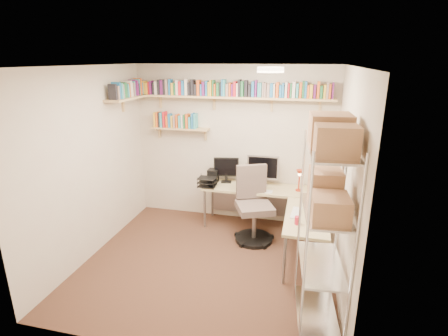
{
  "coord_description": "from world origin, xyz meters",
  "views": [
    {
      "loc": [
        1.14,
        -3.84,
        2.58
      ],
      "look_at": [
        0.08,
        0.55,
        1.16
      ],
      "focal_mm": 28.0,
      "sensor_mm": 36.0,
      "label": 1
    }
  ],
  "objects": [
    {
      "name": "office_chair",
      "position": [
        0.46,
        0.81,
        0.46
      ],
      "size": [
        0.64,
        0.65,
        1.1
      ],
      "rotation": [
        0.0,
        0.0,
        0.41
      ],
      "color": "black",
      "rests_on": "ground"
    },
    {
      "name": "wire_rack",
      "position": [
        1.36,
        -0.79,
        1.55
      ],
      "size": [
        0.48,
        0.86,
        2.12
      ],
      "rotation": [
        0.0,
        0.0,
        0.09
      ],
      "color": "silver",
      "rests_on": "ground"
    },
    {
      "name": "room_shell",
      "position": [
        0.0,
        0.0,
        1.55
      ],
      "size": [
        3.24,
        3.04,
        2.52
      ],
      "color": "#C1AE9D",
      "rests_on": "ground"
    },
    {
      "name": "ground",
      "position": [
        0.0,
        0.0,
        0.0
      ],
      "size": [
        3.2,
        3.2,
        0.0
      ],
      "primitive_type": "plane",
      "color": "#402B1B",
      "rests_on": "ground"
    },
    {
      "name": "wall_shelves",
      "position": [
        -0.43,
        1.3,
        2.03
      ],
      "size": [
        3.12,
        1.09,
        0.8
      ],
      "color": "tan",
      "rests_on": "ground"
    },
    {
      "name": "corner_desk",
      "position": [
        0.56,
        0.99,
        0.66
      ],
      "size": [
        1.93,
        1.73,
        1.15
      ],
      "color": "tan",
      "rests_on": "ground"
    }
  ]
}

